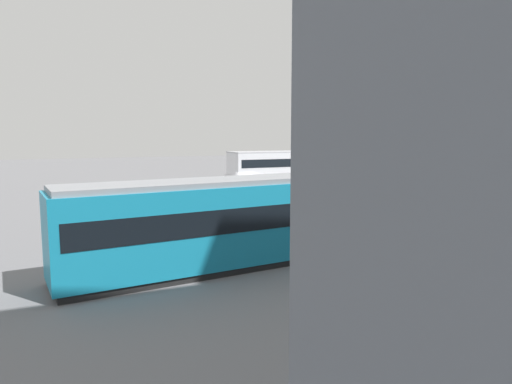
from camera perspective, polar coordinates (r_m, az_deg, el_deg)
The scene contains 7 objects.
ground_plane at distance 32.09m, azimuth -1.59°, elevation -2.07°, with size 160.00×160.00×0.00m, color slate.
double_decker_bus at distance 35.70m, azimuth 4.32°, elevation 2.08°, with size 10.08×2.70×3.92m.
tram_yellow at distance 18.25m, azimuth -0.40°, elevation -3.38°, with size 15.41×3.96×3.47m.
pedestrian_near_railing at distance 25.86m, azimuth -2.50°, elevation -2.13°, with size 0.36×0.36×1.68m.
pedestrian_crossing at distance 24.13m, azimuth 10.59°, elevation -2.92°, with size 0.45×0.45×1.68m.
pedestrian_railing at distance 25.76m, azimuth 3.21°, elevation -2.67°, with size 9.01×0.56×1.08m.
info_sign at distance 24.02m, azimuth -2.70°, elevation -1.39°, with size 0.93×0.12×2.33m.
Camera 1 is at (12.29, 29.20, 5.13)m, focal length 31.86 mm.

